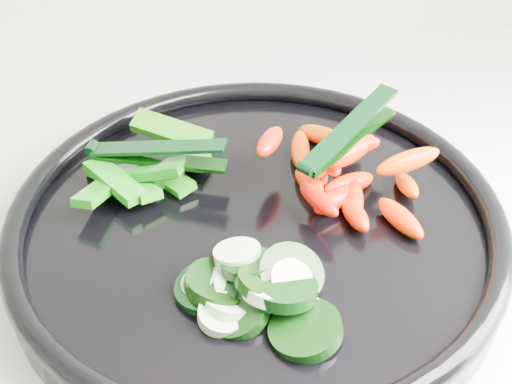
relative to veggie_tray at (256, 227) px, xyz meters
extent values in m
cube|color=silver|center=(0.12, 0.01, -0.04)|extent=(2.02, 0.62, 0.03)
cylinder|color=black|center=(0.00, 0.00, -0.01)|extent=(0.47, 0.47, 0.02)
torus|color=black|center=(0.00, 0.00, 0.01)|extent=(0.48, 0.48, 0.02)
cylinder|color=black|center=(-0.04, -0.07, 0.01)|extent=(0.06, 0.06, 0.03)
cylinder|color=#CCE9BB|center=(-0.03, -0.08, 0.01)|extent=(0.04, 0.04, 0.02)
cylinder|color=black|center=(-0.04, -0.06, 0.01)|extent=(0.06, 0.06, 0.03)
cylinder|color=#DDFAC8|center=(-0.03, -0.07, 0.01)|extent=(0.04, 0.04, 0.02)
cylinder|color=black|center=(0.01, -0.11, 0.01)|extent=(0.07, 0.07, 0.02)
cylinder|color=#CBECBD|center=(0.01, -0.10, 0.01)|extent=(0.04, 0.04, 0.02)
cylinder|color=black|center=(-0.03, -0.06, 0.01)|extent=(0.06, 0.06, 0.02)
cylinder|color=beige|center=(-0.02, -0.05, 0.01)|extent=(0.05, 0.05, 0.02)
cylinder|color=black|center=(-0.04, -0.06, 0.01)|extent=(0.06, 0.06, 0.02)
cylinder|color=beige|center=(-0.05, -0.06, 0.01)|extent=(0.03, 0.03, 0.01)
cylinder|color=black|center=(-0.03, -0.08, 0.01)|extent=(0.05, 0.05, 0.01)
cylinder|color=#B8D6AB|center=(-0.04, -0.09, 0.01)|extent=(0.04, 0.04, 0.01)
cylinder|color=black|center=(-0.03, -0.09, 0.01)|extent=(0.05, 0.05, 0.03)
cylinder|color=#B7CFA5|center=(-0.03, -0.08, 0.01)|extent=(0.04, 0.04, 0.02)
cylinder|color=black|center=(-0.02, -0.06, 0.02)|extent=(0.04, 0.04, 0.02)
cylinder|color=beige|center=(-0.02, -0.05, 0.02)|extent=(0.04, 0.04, 0.02)
cylinder|color=black|center=(-0.01, -0.08, 0.02)|extent=(0.04, 0.04, 0.03)
cylinder|color=beige|center=(-0.01, -0.08, 0.02)|extent=(0.04, 0.04, 0.02)
cylinder|color=black|center=(0.01, -0.07, 0.02)|extent=(0.06, 0.06, 0.03)
cylinder|color=#D9FAC8|center=(0.01, -0.08, 0.02)|extent=(0.04, 0.04, 0.02)
cylinder|color=black|center=(0.00, -0.08, 0.02)|extent=(0.06, 0.06, 0.02)
cylinder|color=beige|center=(0.00, -0.08, 0.02)|extent=(0.03, 0.03, 0.01)
ellipsoid|color=#E50C00|center=(0.08, 0.00, 0.01)|extent=(0.03, 0.05, 0.02)
ellipsoid|color=red|center=(0.07, 0.01, 0.01)|extent=(0.05, 0.05, 0.03)
ellipsoid|color=#FB4300|center=(0.10, -0.02, 0.01)|extent=(0.03, 0.05, 0.02)
ellipsoid|color=#E45C00|center=(0.05, 0.03, 0.01)|extent=(0.03, 0.05, 0.03)
ellipsoid|color=#FA5E00|center=(0.12, 0.01, 0.01)|extent=(0.02, 0.04, 0.02)
ellipsoid|color=#E93400|center=(0.06, 0.04, 0.01)|extent=(0.02, 0.04, 0.02)
ellipsoid|color=#FD2F00|center=(0.07, -0.01, 0.01)|extent=(0.02, 0.05, 0.02)
ellipsoid|color=red|center=(0.08, 0.02, 0.01)|extent=(0.05, 0.04, 0.03)
ellipsoid|color=#FF6400|center=(0.07, 0.09, 0.01)|extent=(0.05, 0.05, 0.03)
ellipsoid|color=red|center=(0.05, 0.07, 0.01)|extent=(0.03, 0.05, 0.02)
ellipsoid|color=red|center=(0.05, -0.01, 0.03)|extent=(0.03, 0.05, 0.02)
ellipsoid|color=red|center=(0.09, 0.07, 0.03)|extent=(0.04, 0.05, 0.03)
ellipsoid|color=#FD4100|center=(0.07, 0.03, 0.03)|extent=(0.02, 0.04, 0.02)
ellipsoid|color=#FF1300|center=(0.06, 0.03, 0.03)|extent=(0.04, 0.04, 0.02)
ellipsoid|color=#F55E00|center=(0.09, 0.06, 0.03)|extent=(0.04, 0.04, 0.02)
ellipsoid|color=#FF1800|center=(0.08, 0.03, 0.04)|extent=(0.05, 0.02, 0.02)
ellipsoid|color=#FF2200|center=(0.02, 0.05, 0.04)|extent=(0.04, 0.05, 0.02)
ellipsoid|color=#E53D00|center=(0.08, 0.03, 0.04)|extent=(0.05, 0.04, 0.02)
ellipsoid|color=#E25B00|center=(0.12, 0.01, 0.04)|extent=(0.06, 0.03, 0.02)
cube|color=#0B6B0A|center=(-0.06, 0.06, 0.01)|extent=(0.04, 0.05, 0.02)
cube|color=#0F6809|center=(-0.06, 0.08, 0.01)|extent=(0.05, 0.05, 0.03)
cube|color=#22690A|center=(-0.05, 0.08, 0.01)|extent=(0.05, 0.05, 0.02)
cube|color=#0A6C0D|center=(-0.07, 0.06, 0.01)|extent=(0.05, 0.03, 0.01)
cube|color=#0A6E0E|center=(-0.07, 0.08, 0.01)|extent=(0.07, 0.06, 0.02)
cube|color=#11700A|center=(-0.10, 0.07, 0.01)|extent=(0.05, 0.05, 0.01)
cube|color=#09670F|center=(-0.09, 0.06, 0.01)|extent=(0.04, 0.07, 0.03)
cube|color=#09610C|center=(-0.08, 0.06, 0.02)|extent=(0.06, 0.04, 0.03)
cube|color=#176609|center=(-0.11, 0.04, 0.02)|extent=(0.04, 0.05, 0.02)
cube|color=#18700A|center=(-0.10, 0.05, 0.02)|extent=(0.05, 0.06, 0.01)
cube|color=#206A0A|center=(-0.05, 0.11, 0.02)|extent=(0.07, 0.05, 0.02)
cylinder|color=black|center=(0.04, 0.00, 0.05)|extent=(0.01, 0.01, 0.01)
cube|color=black|center=(0.08, 0.03, 0.05)|extent=(0.10, 0.08, 0.00)
cube|color=black|center=(0.08, 0.03, 0.06)|extent=(0.09, 0.08, 0.02)
cylinder|color=black|center=(-0.12, 0.09, 0.03)|extent=(0.01, 0.01, 0.01)
cube|color=black|center=(-0.07, 0.07, 0.02)|extent=(0.11, 0.05, 0.00)
cube|color=black|center=(-0.07, 0.07, 0.04)|extent=(0.11, 0.05, 0.02)
camera|label=1|loc=(-0.07, -0.39, 0.36)|focal=50.00mm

